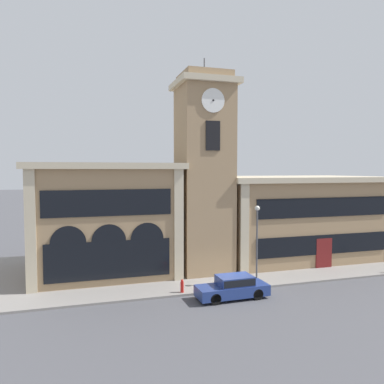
% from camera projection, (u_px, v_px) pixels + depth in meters
% --- Properties ---
extents(ground_plane, '(300.00, 300.00, 0.00)m').
position_uv_depth(ground_plane, '(228.00, 292.00, 25.52)').
color(ground_plane, '#4C4C51').
extents(sidewalk_kerb, '(43.05, 15.01, 0.15)m').
position_uv_depth(sidewalk_kerb, '(195.00, 264.00, 32.69)').
color(sidewalk_kerb, gray).
rests_on(sidewalk_kerb, ground_plane).
extents(clock_tower, '(4.70, 4.70, 17.13)m').
position_uv_depth(clock_tower, '(204.00, 174.00, 30.00)').
color(clock_tower, '#9E7F5B').
rests_on(clock_tower, ground_plane).
extents(town_hall_left_wing, '(11.51, 10.53, 8.84)m').
position_uv_depth(town_hall_left_wing, '(104.00, 217.00, 30.74)').
color(town_hall_left_wing, '#9E7F5B').
rests_on(town_hall_left_wing, ground_plane).
extents(town_hall_right_wing, '(15.93, 10.53, 7.71)m').
position_uv_depth(town_hall_right_wing, '(292.00, 216.00, 35.87)').
color(town_hall_right_wing, '#9E7F5B').
rests_on(town_hall_right_wing, ground_plane).
extents(parked_car_near, '(4.74, 1.83, 1.48)m').
position_uv_depth(parked_car_near, '(233.00, 287.00, 24.21)').
color(parked_car_near, navy).
rests_on(parked_car_near, ground_plane).
extents(street_lamp, '(0.36, 0.36, 5.64)m').
position_uv_depth(street_lamp, '(257.00, 233.00, 26.61)').
color(street_lamp, '#4C4C51').
rests_on(street_lamp, sidewalk_kerb).
extents(fire_hydrant, '(0.22, 0.22, 0.87)m').
position_uv_depth(fire_hydrant, '(182.00, 286.00, 24.96)').
color(fire_hydrant, red).
rests_on(fire_hydrant, sidewalk_kerb).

